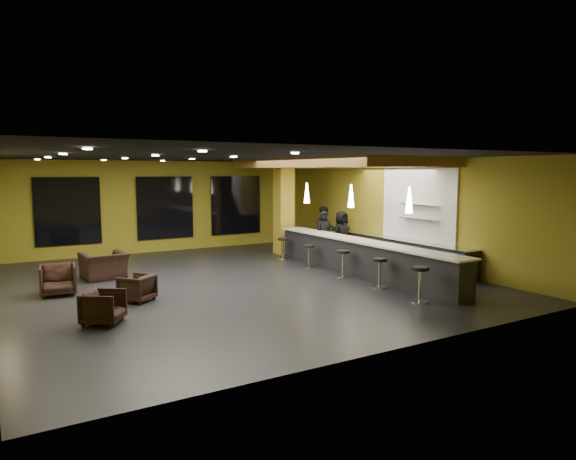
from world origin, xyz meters
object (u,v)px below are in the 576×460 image
bar_stool_0 (420,280)px  bar_stool_2 (343,260)px  bar_stool_1 (380,269)px  bar_counter (360,258)px  staff_c (341,234)px  bar_stool_3 (309,253)px  pendant_0 (409,200)px  pendant_1 (351,196)px  armchair_b (137,288)px  bar_stool_4 (283,246)px  armchair_c (58,280)px  armchair_d (104,266)px  staff_b (325,231)px  column (284,207)px  prep_counter (399,253)px  pendant_2 (307,193)px  staff_a (325,236)px  armchair_a (103,307)px

bar_stool_0 → bar_stool_2: 3.29m
bar_stool_1 → bar_counter: bearing=67.6°
staff_c → bar_stool_3: staff_c is taller
pendant_0 → pendant_1: 2.50m
armchair_b → bar_stool_4: bar_stool_4 is taller
bar_counter → armchair_c: 8.38m
armchair_d → bar_stool_4: same height
armchair_b → bar_stool_3: size_ratio=0.97×
bar_stool_1 → pendant_1: bearing=72.3°
pendant_1 → staff_b: pendant_1 is taller
bar_stool_1 → pendant_0: bearing=-24.5°
column → armchair_b: size_ratio=4.93×
bar_counter → bar_stool_3: (-0.72, 1.75, -0.03)m
bar_counter → prep_counter: size_ratio=1.33×
pendant_2 → bar_stool_4: 2.04m
staff_a → armchair_c: bearing=-152.7°
pendant_0 → bar_stool_2: size_ratio=0.88×
armchair_c → pendant_0: bearing=-18.9°
prep_counter → staff_b: staff_b is taller
pendant_0 → armchair_a: bearing=174.8°
bar_stool_1 → staff_c: bearing=65.5°
pendant_0 → prep_counter: bearing=51.3°
armchair_d → bar_stool_4: (6.09, 0.19, 0.11)m
prep_counter → bar_stool_1: bearing=-141.0°
column → bar_stool_1: column is taller
bar_counter → prep_counter: bar_counter is taller
pendant_0 → armchair_b: size_ratio=0.99×
bar_stool_1 → bar_stool_2: size_ratio=1.01×
armchair_b → bar_stool_4: bearing=170.3°
pendant_1 → armchair_b: (-6.64, -0.32, -2.03)m
prep_counter → pendant_1: bearing=180.0°
prep_counter → pendant_0: (-2.00, -2.50, 1.92)m
armchair_d → armchair_a: bearing=72.7°
staff_c → bar_stool_1: size_ratio=2.10×
bar_stool_2 → staff_c: bearing=54.3°
pendant_2 → bar_stool_0: bearing=-98.0°
staff_b → bar_stool_3: bearing=-127.7°
bar_stool_0 → bar_stool_1: (0.19, 1.67, -0.04)m
armchair_b → bar_stool_3: 6.13m
staff_a → staff_b: bearing=76.6°
bar_stool_1 → bar_stool_3: bar_stool_1 is taller
pendant_0 → staff_a: 4.88m
prep_counter → pendant_2: (-2.00, 2.50, 1.92)m
column → armchair_d: 7.06m
prep_counter → armchair_b: size_ratio=8.45×
pendant_0 → staff_b: size_ratio=0.38×
pendant_0 → column: bearing=90.0°
armchair_a → staff_a: bearing=-30.6°
bar_counter → pendant_2: pendant_2 is taller
bar_stool_1 → bar_stool_3: 3.43m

